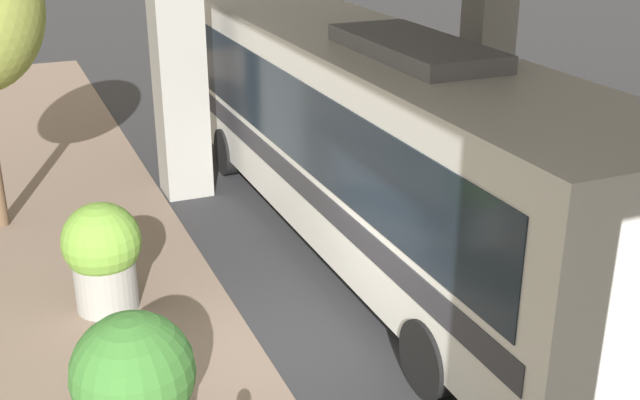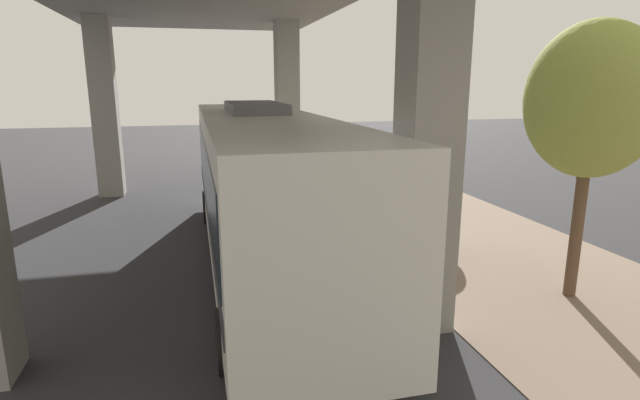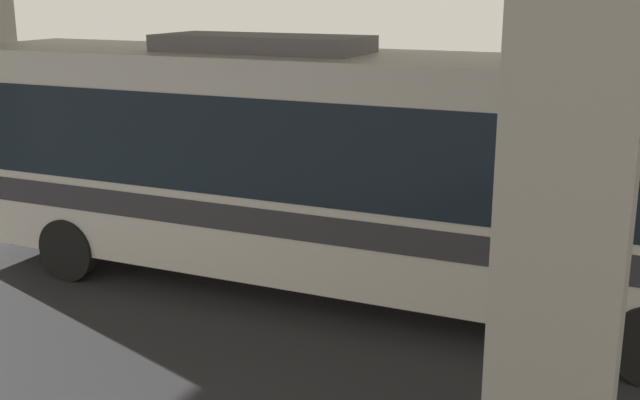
{
  "view_description": "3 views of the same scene",
  "coord_description": "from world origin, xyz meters",
  "px_view_note": "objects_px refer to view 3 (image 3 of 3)",
  "views": [
    {
      "loc": [
        -2.9,
        -8.59,
        5.98
      ],
      "look_at": [
        1.48,
        1.78,
        1.4
      ],
      "focal_mm": 45.0,
      "sensor_mm": 36.0,
      "label": 1
    },
    {
      "loc": [
        4.3,
        14.09,
        4.29
      ],
      "look_at": [
        1.0,
        1.04,
        1.12
      ],
      "focal_mm": 28.0,
      "sensor_mm": 36.0,
      "label": 2
    },
    {
      "loc": [
        13.33,
        7.1,
        4.48
      ],
      "look_at": [
        1.84,
        1.93,
        1.14
      ],
      "focal_mm": 45.0,
      "sensor_mm": 36.0,
      "label": 3
    }
  ],
  "objects_px": {
    "planter_back": "(263,158)",
    "fire_hydrant": "(193,173)",
    "bus": "(340,159)",
    "street_tree_near": "(628,17)",
    "planter_front": "(407,173)",
    "planter_middle": "(94,151)"
  },
  "relations": [
    {
      "from": "planter_front",
      "to": "street_tree_near",
      "type": "relative_size",
      "value": 0.3
    },
    {
      "from": "bus",
      "to": "fire_hydrant",
      "type": "relative_size",
      "value": 11.85
    },
    {
      "from": "planter_back",
      "to": "street_tree_near",
      "type": "bearing_deg",
      "value": 98.79
    },
    {
      "from": "fire_hydrant",
      "to": "planter_middle",
      "type": "relative_size",
      "value": 0.7
    },
    {
      "from": "bus",
      "to": "planter_middle",
      "type": "relative_size",
      "value": 8.26
    },
    {
      "from": "planter_front",
      "to": "planter_back",
      "type": "relative_size",
      "value": 0.98
    },
    {
      "from": "fire_hydrant",
      "to": "bus",
      "type": "bearing_deg",
      "value": 52.36
    },
    {
      "from": "planter_middle",
      "to": "street_tree_near",
      "type": "xyz_separation_m",
      "value": [
        -1.75,
        11.34,
        3.16
      ]
    },
    {
      "from": "planter_front",
      "to": "planter_middle",
      "type": "bearing_deg",
      "value": -86.58
    },
    {
      "from": "fire_hydrant",
      "to": "street_tree_near",
      "type": "xyz_separation_m",
      "value": [
        -1.81,
        8.58,
        3.41
      ]
    },
    {
      "from": "fire_hydrant",
      "to": "planter_front",
      "type": "height_order",
      "value": "planter_front"
    },
    {
      "from": "bus",
      "to": "street_tree_near",
      "type": "relative_size",
      "value": 2.32
    },
    {
      "from": "planter_back",
      "to": "fire_hydrant",
      "type": "bearing_deg",
      "value": -63.26
    },
    {
      "from": "fire_hydrant",
      "to": "planter_middle",
      "type": "bearing_deg",
      "value": -91.24
    },
    {
      "from": "bus",
      "to": "planter_middle",
      "type": "distance_m",
      "value": 9.03
    },
    {
      "from": "fire_hydrant",
      "to": "street_tree_near",
      "type": "bearing_deg",
      "value": 101.91
    },
    {
      "from": "fire_hydrant",
      "to": "planter_front",
      "type": "bearing_deg",
      "value": 96.1
    },
    {
      "from": "bus",
      "to": "planter_front",
      "type": "bearing_deg",
      "value": -174.52
    },
    {
      "from": "fire_hydrant",
      "to": "planter_front",
      "type": "distance_m",
      "value": 4.81
    },
    {
      "from": "planter_back",
      "to": "street_tree_near",
      "type": "distance_m",
      "value": 7.91
    },
    {
      "from": "planter_front",
      "to": "planter_back",
      "type": "xyz_separation_m",
      "value": [
        -0.19,
        -3.38,
        -0.03
      ]
    },
    {
      "from": "bus",
      "to": "planter_back",
      "type": "height_order",
      "value": "bus"
    }
  ]
}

